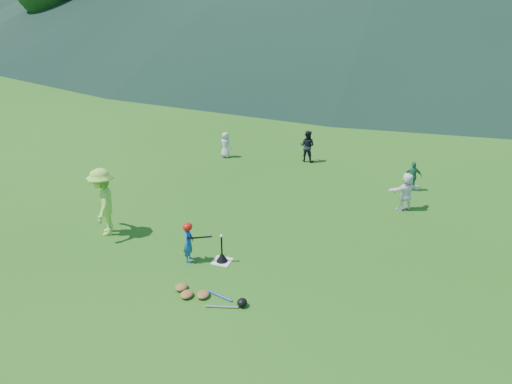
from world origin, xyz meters
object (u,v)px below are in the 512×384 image
fielder_c (413,176)px  equipment_pile (203,295)px  home_plate (222,261)px  fielder_b (307,146)px  adult_coach (103,202)px  fielder_d (406,192)px  batting_tee (222,257)px  fielder_a (225,145)px  batter_child (188,243)px

fielder_c → equipment_pile: 8.87m
home_plate → equipment_pile: (0.21, -1.54, 0.06)m
equipment_pile → fielder_b: bearing=90.6°
fielder_b → adult_coach: bearing=69.3°
fielder_d → batting_tee: (-4.05, -4.75, -0.47)m
adult_coach → fielder_a: bearing=146.3°
batter_child → fielder_a: (-2.25, 7.57, -0.01)m
fielder_c → fielder_b: bearing=-30.4°
fielder_c → fielder_d: fielder_d is taller
fielder_b → equipment_pile: (0.10, -9.52, -0.55)m
batter_child → batting_tee: 0.92m
fielder_a → fielder_c: fielder_a is taller
batter_child → equipment_pile: size_ratio=0.58×
batter_child → fielder_d: fielder_d is taller
home_plate → batter_child: bearing=-163.7°
equipment_pile → fielder_a: bearing=110.1°
fielder_a → batting_tee: 7.95m
adult_coach → fielder_b: size_ratio=1.55×
fielder_b → fielder_a: bearing=16.8°
home_plate → fielder_a: (-3.05, 7.34, 0.50)m
batter_child → fielder_b: (0.90, 8.21, 0.10)m
fielder_b → batter_child: bearing=89.0°
fielder_a → adult_coach: bearing=96.7°
equipment_pile → fielder_c: bearing=63.6°
home_plate → batter_child: 0.98m
adult_coach → batter_child: bearing=50.7°
home_plate → equipment_pile: equipment_pile is taller
adult_coach → equipment_pile: adult_coach is taller
fielder_a → fielder_d: size_ratio=0.85×
fielder_b → fielder_d: bearing=146.1°
batter_child → batting_tee: bearing=-85.4°
fielder_b → fielder_c: bearing=164.0°
batter_child → fielder_c: (4.95, 6.63, -0.02)m
batter_child → fielder_a: bearing=4.8°
fielder_a → batting_tee: (3.05, -7.34, -0.38)m
adult_coach → fielder_d: 8.90m
home_plate → equipment_pile: bearing=-82.4°
batter_child → fielder_c: size_ratio=1.04×
batting_tee → equipment_pile: (0.21, -1.54, -0.06)m
home_plate → fielder_c: fielder_c is taller
home_plate → batting_tee: 0.12m
batting_tee → equipment_pile: batting_tee is taller
fielder_c → equipment_pile: bearing=54.6°
home_plate → batting_tee: bearing=0.0°
home_plate → adult_coach: adult_coach is taller
home_plate → fielder_c: 7.64m
batter_child → equipment_pile: (1.01, -1.31, -0.45)m
home_plate → fielder_d: fielder_d is taller
batter_child → equipment_pile: bearing=-154.2°
adult_coach → fielder_c: bearing=99.2°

